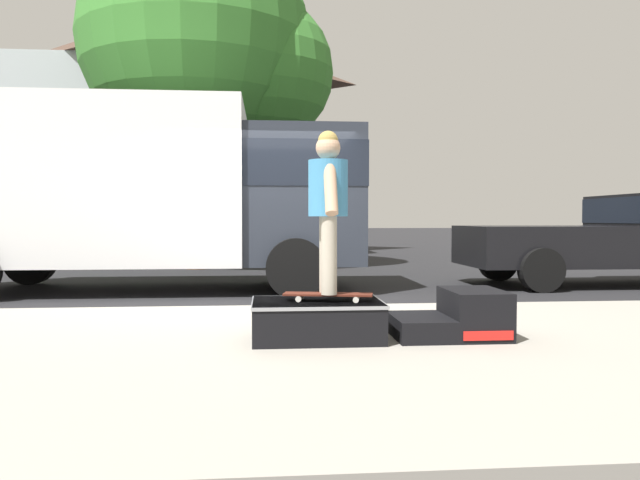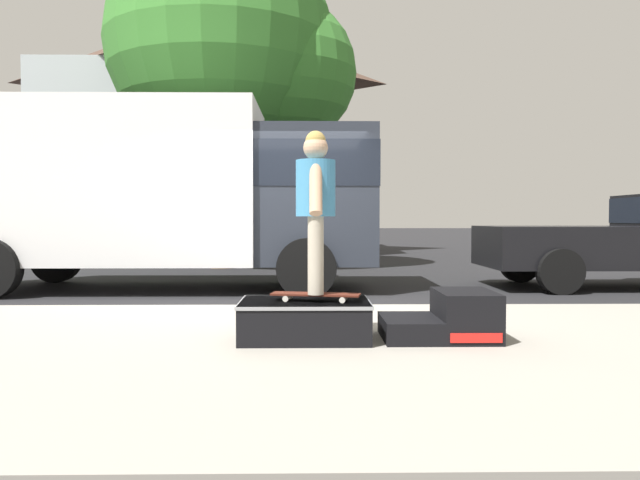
{
  "view_description": "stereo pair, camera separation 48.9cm",
  "coord_description": "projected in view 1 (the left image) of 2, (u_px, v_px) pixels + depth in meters",
  "views": [
    {
      "loc": [
        -0.09,
        -7.97,
        1.18
      ],
      "look_at": [
        0.51,
        -1.17,
        0.95
      ],
      "focal_mm": 34.05,
      "sensor_mm": 36.0,
      "label": 1
    },
    {
      "loc": [
        0.4,
        -8.0,
        1.18
      ],
      "look_at": [
        0.51,
        -1.17,
        0.95
      ],
      "focal_mm": 34.05,
      "sensor_mm": 36.0,
      "label": 2
    }
  ],
  "objects": [
    {
      "name": "kicker_ramp",
      "position": [
        457.0,
        317.0,
        5.47
      ],
      "size": [
        0.99,
        0.73,
        0.42
      ],
      "color": "black",
      "rests_on": "sidewalk_slab"
    },
    {
      "name": "street_tree_main",
      "position": [
        210.0,
        49.0,
        14.23
      ],
      "size": [
        5.92,
        5.38,
        8.03
      ],
      "color": "brown",
      "rests_on": "ground"
    },
    {
      "name": "skater_kid",
      "position": [
        328.0,
        198.0,
        5.3
      ],
      "size": [
        0.35,
        0.73,
        1.42
      ],
      "color": "#B7AD99",
      "rests_on": "skateboard"
    },
    {
      "name": "house_behind",
      "position": [
        166.0,
        132.0,
        21.17
      ],
      "size": [
        9.54,
        8.23,
        8.4
      ],
      "color": "silver",
      "rests_on": "ground"
    },
    {
      "name": "skate_box",
      "position": [
        317.0,
        318.0,
        5.35
      ],
      "size": [
        1.15,
        0.79,
        0.34
      ],
      "color": "black",
      "rests_on": "sidewalk_slab"
    },
    {
      "name": "pickup_truck_black",
      "position": [
        633.0,
        235.0,
        10.85
      ],
      "size": [
        5.7,
        2.09,
        1.61
      ],
      "color": "black",
      "rests_on": "ground"
    },
    {
      "name": "ground_plane",
      "position": [
        274.0,
        309.0,
        7.99
      ],
      "size": [
        140.0,
        140.0,
        0.0
      ],
      "primitive_type": "plane",
      "color": "black"
    },
    {
      "name": "skateboard",
      "position": [
        328.0,
        295.0,
        5.33
      ],
      "size": [
        0.8,
        0.34,
        0.07
      ],
      "color": "#4C1E14",
      "rests_on": "skate_box"
    },
    {
      "name": "sidewalk_slab",
      "position": [
        278.0,
        355.0,
        5.0
      ],
      "size": [
        50.0,
        5.0,
        0.12
      ],
      "primitive_type": "cube",
      "color": "gray",
      "rests_on": "ground"
    },
    {
      "name": "box_truck",
      "position": [
        151.0,
        187.0,
        9.94
      ],
      "size": [
        6.91,
        2.63,
        3.05
      ],
      "color": "white",
      "rests_on": "ground"
    }
  ]
}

